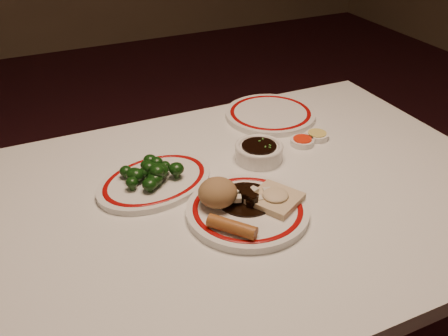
% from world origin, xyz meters
% --- Properties ---
extents(dining_table, '(1.20, 0.90, 0.75)m').
position_xyz_m(dining_table, '(0.00, 0.00, 0.66)').
color(dining_table, white).
rests_on(dining_table, ground).
extents(main_plate, '(0.34, 0.34, 0.02)m').
position_xyz_m(main_plate, '(-0.06, -0.08, 0.76)').
color(main_plate, white).
rests_on(main_plate, dining_table).
extents(rice_mound, '(0.08, 0.08, 0.06)m').
position_xyz_m(rice_mound, '(-0.12, -0.04, 0.80)').
color(rice_mound, '#977047').
rests_on(rice_mound, main_plate).
extents(spring_roll, '(0.09, 0.10, 0.03)m').
position_xyz_m(spring_roll, '(-0.13, -0.14, 0.78)').
color(spring_roll, '#9D5A26').
rests_on(spring_roll, main_plate).
extents(fried_wonton, '(0.13, 0.13, 0.03)m').
position_xyz_m(fried_wonton, '(0.00, -0.09, 0.78)').
color(fried_wonton, beige).
rests_on(fried_wonton, main_plate).
extents(stirfry_heap, '(0.13, 0.13, 0.03)m').
position_xyz_m(stirfry_heap, '(-0.05, -0.06, 0.78)').
color(stirfry_heap, black).
rests_on(stirfry_heap, main_plate).
extents(broccoli_plate, '(0.34, 0.31, 0.02)m').
position_xyz_m(broccoli_plate, '(-0.21, 0.11, 0.76)').
color(broccoli_plate, white).
rests_on(broccoli_plate, dining_table).
extents(broccoli_pile, '(0.14, 0.11, 0.05)m').
position_xyz_m(broccoli_pile, '(-0.21, 0.11, 0.79)').
color(broccoli_pile, '#23471C').
rests_on(broccoli_pile, broccoli_plate).
extents(soy_bowl, '(0.12, 0.12, 0.04)m').
position_xyz_m(soy_bowl, '(0.07, 0.11, 0.77)').
color(soy_bowl, white).
rests_on(soy_bowl, dining_table).
extents(sweet_sour_dish, '(0.06, 0.06, 0.02)m').
position_xyz_m(sweet_sour_dish, '(0.21, 0.13, 0.76)').
color(sweet_sour_dish, white).
rests_on(sweet_sour_dish, dining_table).
extents(mustard_dish, '(0.06, 0.06, 0.02)m').
position_xyz_m(mustard_dish, '(0.27, 0.14, 0.76)').
color(mustard_dish, white).
rests_on(mustard_dish, dining_table).
extents(far_plate, '(0.32, 0.32, 0.02)m').
position_xyz_m(far_plate, '(0.22, 0.31, 0.76)').
color(far_plate, white).
rests_on(far_plate, dining_table).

